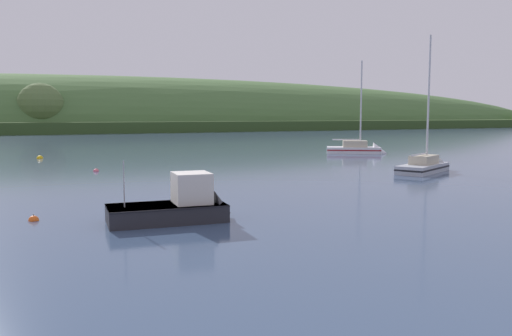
{
  "coord_description": "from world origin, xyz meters",
  "views": [
    {
      "loc": [
        -25.68,
        -5.56,
        5.44
      ],
      "look_at": [
        -4.71,
        28.18,
        1.4
      ],
      "focal_mm": 36.54,
      "sensor_mm": 36.0,
      "label": 1
    }
  ],
  "objects_px": {
    "fishing_boat_moored": "(181,211)",
    "sailboat_near_mooring": "(427,168)",
    "mooring_buoy_foreground": "(40,159)",
    "sailboat_midwater_white": "(360,151)",
    "mooring_buoy_midchannel": "(34,221)",
    "mooring_buoy_off_fishing_boat": "(96,171)"
  },
  "relations": [
    {
      "from": "sailboat_near_mooring",
      "to": "mooring_buoy_off_fishing_boat",
      "type": "height_order",
      "value": "sailboat_near_mooring"
    },
    {
      "from": "sailboat_near_mooring",
      "to": "fishing_boat_moored",
      "type": "xyz_separation_m",
      "value": [
        -29.82,
        -9.29,
        0.17
      ]
    },
    {
      "from": "fishing_boat_moored",
      "to": "mooring_buoy_foreground",
      "type": "bearing_deg",
      "value": 100.9
    },
    {
      "from": "sailboat_midwater_white",
      "to": "mooring_buoy_off_fishing_boat",
      "type": "relative_size",
      "value": 22.82
    },
    {
      "from": "mooring_buoy_foreground",
      "to": "mooring_buoy_midchannel",
      "type": "bearing_deg",
      "value": -99.79
    },
    {
      "from": "sailboat_near_mooring",
      "to": "sailboat_midwater_white",
      "type": "relative_size",
      "value": 0.97
    },
    {
      "from": "fishing_boat_moored",
      "to": "mooring_buoy_off_fishing_boat",
      "type": "bearing_deg",
      "value": 96.01
    },
    {
      "from": "mooring_buoy_midchannel",
      "to": "mooring_buoy_off_fishing_boat",
      "type": "distance_m",
      "value": 24.09
    },
    {
      "from": "sailboat_near_mooring",
      "to": "mooring_buoy_midchannel",
      "type": "bearing_deg",
      "value": 167.92
    },
    {
      "from": "sailboat_near_mooring",
      "to": "fishing_boat_moored",
      "type": "relative_size",
      "value": 2.08
    },
    {
      "from": "mooring_buoy_midchannel",
      "to": "sailboat_midwater_white",
      "type": "bearing_deg",
      "value": 29.22
    },
    {
      "from": "mooring_buoy_off_fishing_boat",
      "to": "mooring_buoy_foreground",
      "type": "bearing_deg",
      "value": 96.01
    },
    {
      "from": "fishing_boat_moored",
      "to": "mooring_buoy_off_fishing_boat",
      "type": "relative_size",
      "value": 10.65
    },
    {
      "from": "fishing_boat_moored",
      "to": "sailboat_near_mooring",
      "type": "bearing_deg",
      "value": 29.01
    },
    {
      "from": "sailboat_near_mooring",
      "to": "mooring_buoy_off_fishing_boat",
      "type": "xyz_separation_m",
      "value": [
        -27.19,
        17.08,
        -0.36
      ]
    },
    {
      "from": "mooring_buoy_off_fishing_boat",
      "to": "sailboat_midwater_white",
      "type": "bearing_deg",
      "value": 6.55
    },
    {
      "from": "sailboat_midwater_white",
      "to": "mooring_buoy_off_fishing_boat",
      "type": "bearing_deg",
      "value": -134.34
    },
    {
      "from": "mooring_buoy_foreground",
      "to": "mooring_buoy_midchannel",
      "type": "relative_size",
      "value": 1.44
    },
    {
      "from": "fishing_boat_moored",
      "to": "mooring_buoy_midchannel",
      "type": "bearing_deg",
      "value": 159.6
    },
    {
      "from": "sailboat_midwater_white",
      "to": "mooring_buoy_foreground",
      "type": "xyz_separation_m",
      "value": [
        -40.72,
        14.49,
        -0.29
      ]
    },
    {
      "from": "sailboat_near_mooring",
      "to": "sailboat_midwater_white",
      "type": "height_order",
      "value": "sailboat_midwater_white"
    },
    {
      "from": "mooring_buoy_midchannel",
      "to": "mooring_buoy_off_fishing_boat",
      "type": "relative_size",
      "value": 0.95
    }
  ]
}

